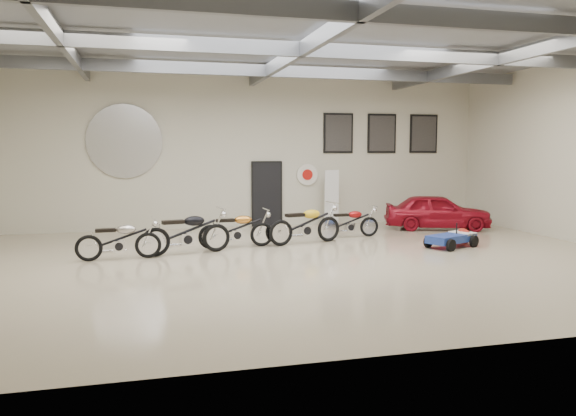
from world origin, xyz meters
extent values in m
cube|color=tan|center=(0.00, 0.00, 0.00)|extent=(16.00, 12.00, 0.01)
cube|color=gray|center=(0.00, 0.00, 5.00)|extent=(16.00, 12.00, 0.01)
cube|color=beige|center=(0.00, 6.00, 2.50)|extent=(16.00, 0.02, 5.00)
cube|color=black|center=(0.50, 5.95, 1.05)|extent=(0.92, 0.08, 2.10)
imported|color=maroon|center=(5.64, 3.86, 0.57)|extent=(2.38, 3.58, 1.13)
camera|label=1|loc=(-3.48, -12.22, 2.56)|focal=35.00mm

